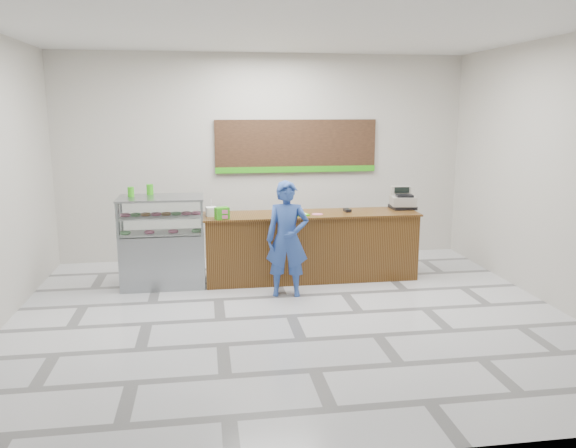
{
  "coord_description": "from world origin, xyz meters",
  "views": [
    {
      "loc": [
        -1.04,
        -6.66,
        2.57
      ],
      "look_at": [
        0.1,
        0.9,
        1.01
      ],
      "focal_mm": 35.0,
      "sensor_mm": 36.0,
      "label": 1
    }
  ],
  "objects": [
    {
      "name": "floor",
      "position": [
        0.0,
        0.0,
        0.0
      ],
      "size": [
        7.0,
        7.0,
        0.0
      ],
      "primitive_type": "plane",
      "color": "silver",
      "rests_on": "ground"
    },
    {
      "name": "back_wall",
      "position": [
        0.0,
        3.0,
        1.75
      ],
      "size": [
        7.0,
        0.0,
        7.0
      ],
      "primitive_type": "plane",
      "rotation": [
        1.57,
        0.0,
        0.0
      ],
      "color": "beige",
      "rests_on": "floor"
    },
    {
      "name": "ceiling",
      "position": [
        0.0,
        0.0,
        3.5
      ],
      "size": [
        7.0,
        7.0,
        0.0
      ],
      "primitive_type": "plane",
      "rotation": [
        3.14,
        0.0,
        0.0
      ],
      "color": "silver",
      "rests_on": "back_wall"
    },
    {
      "name": "sales_counter",
      "position": [
        0.55,
        1.55,
        0.52
      ],
      "size": [
        3.26,
        0.76,
        1.03
      ],
      "color": "brown",
      "rests_on": "floor"
    },
    {
      "name": "display_case",
      "position": [
        -1.67,
        1.55,
        0.68
      ],
      "size": [
        1.22,
        0.72,
        1.33
      ],
      "color": "gray",
      "rests_on": "floor"
    },
    {
      "name": "menu_board",
      "position": [
        0.55,
        2.96,
        1.93
      ],
      "size": [
        2.8,
        0.06,
        0.9
      ],
      "color": "black",
      "rests_on": "back_wall"
    },
    {
      "name": "cash_register",
      "position": [
        2.05,
        1.72,
        1.16
      ],
      "size": [
        0.41,
        0.43,
        0.34
      ],
      "rotation": [
        0.0,
        0.0,
        -0.14
      ],
      "color": "black",
      "rests_on": "sales_counter"
    },
    {
      "name": "card_terminal",
      "position": [
        1.12,
        1.59,
        1.05
      ],
      "size": [
        0.1,
        0.18,
        0.04
      ],
      "primitive_type": "cube",
      "rotation": [
        0.0,
        0.0,
        0.06
      ],
      "color": "black",
      "rests_on": "sales_counter"
    },
    {
      "name": "serving_tray",
      "position": [
        0.3,
        1.42,
        1.04
      ],
      "size": [
        0.39,
        0.32,
        0.02
      ],
      "rotation": [
        0.0,
        0.0,
        0.23
      ],
      "color": "#3ED703",
      "rests_on": "sales_counter"
    },
    {
      "name": "napkin_box",
      "position": [
        -0.95,
        1.54,
        1.1
      ],
      "size": [
        0.17,
        0.17,
        0.13
      ],
      "primitive_type": "cube",
      "rotation": [
        0.0,
        0.0,
        0.1
      ],
      "color": "white",
      "rests_on": "sales_counter"
    },
    {
      "name": "straw_cup",
      "position": [
        -0.95,
        1.68,
        1.09
      ],
      "size": [
        0.08,
        0.08,
        0.12
      ],
      "primitive_type": "cylinder",
      "color": "silver",
      "rests_on": "sales_counter"
    },
    {
      "name": "promo_box",
      "position": [
        -0.8,
        1.28,
        1.11
      ],
      "size": [
        0.22,
        0.18,
        0.17
      ],
      "primitive_type": "cube",
      "rotation": [
        0.0,
        0.0,
        0.32
      ],
      "color": "#30A315",
      "rests_on": "sales_counter"
    },
    {
      "name": "donut_decal",
      "position": [
        0.62,
        1.44,
        1.03
      ],
      "size": [
        0.17,
        0.17,
        0.0
      ],
      "primitive_type": "cylinder",
      "color": "#D8628C",
      "rests_on": "sales_counter"
    },
    {
      "name": "green_cup_left",
      "position": [
        -2.1,
        1.64,
        1.4
      ],
      "size": [
        0.09,
        0.09,
        0.14
      ],
      "primitive_type": "cylinder",
      "color": "#30A315",
      "rests_on": "display_case"
    },
    {
      "name": "green_cup_right",
      "position": [
        -1.84,
        1.79,
        1.41
      ],
      "size": [
        0.1,
        0.1,
        0.15
      ],
      "primitive_type": "cylinder",
      "color": "#30A315",
      "rests_on": "display_case"
    },
    {
      "name": "customer",
      "position": [
        0.07,
        0.83,
        0.81
      ],
      "size": [
        0.64,
        0.48,
        1.62
      ],
      "primitive_type": "imported",
      "rotation": [
        0.0,
        0.0,
        -0.16
      ],
      "color": "#2A4999",
      "rests_on": "floor"
    }
  ]
}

